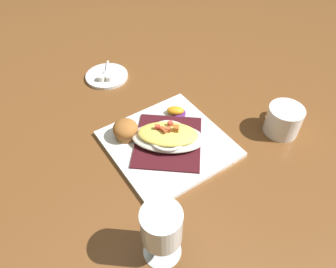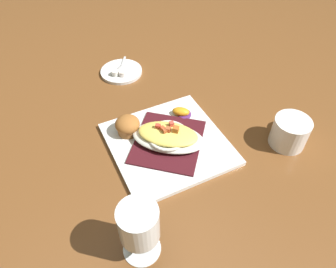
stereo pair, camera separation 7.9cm
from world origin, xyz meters
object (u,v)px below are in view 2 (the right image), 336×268
stemmed_glass (139,226)px  square_plate (168,144)px  gratin_dish (168,136)px  creamer_cup_1 (123,73)px  muffin (128,125)px  coffee_mug (289,133)px  spoon (121,68)px  orange_garnish (182,112)px  creamer_saucer (121,72)px  creamer_cup_0 (115,73)px

stemmed_glass → square_plate: bearing=-37.1°
gratin_dish → creamer_cup_1: gratin_dish is taller
square_plate → muffin: 0.11m
stemmed_glass → coffee_mug: bearing=-78.0°
gratin_dish → spoon: bearing=-1.2°
spoon → coffee_mug: bearing=-150.7°
orange_garnish → creamer_saucer: (0.28, 0.08, -0.02)m
spoon → creamer_cup_0: bearing=126.0°
gratin_dish → creamer_cup_1: 0.32m
orange_garnish → creamer_cup_0: 0.28m
creamer_saucer → creamer_cup_0: size_ratio=5.62×
coffee_mug → creamer_cup_1: coffee_mug is taller
orange_garnish → stemmed_glass: size_ratio=0.45×
muffin → coffee_mug: coffee_mug is taller
spoon → creamer_cup_1: (-0.03, 0.01, 0.00)m
square_plate → coffee_mug: coffee_mug is taller
stemmed_glass → creamer_saucer: size_ratio=1.04×
coffee_mug → square_plate: bearing=65.4°
muffin → spoon: 0.29m
creamer_cup_0 → creamer_cup_1: 0.03m
square_plate → gratin_dish: size_ratio=1.37×
square_plate → stemmed_glass: stemmed_glass is taller
muffin → creamer_saucer: size_ratio=0.48×
coffee_mug → creamer_cup_1: 0.53m
creamer_cup_1 → muffin: bearing=161.9°
creamer_saucer → spoon: bearing=-31.2°
creamer_cup_1 → creamer_cup_0: bearing=58.8°
creamer_cup_1 → stemmed_glass: bearing=162.6°
gratin_dish → creamer_saucer: gratin_dish is taller
creamer_saucer → creamer_cup_0: (-0.02, 0.03, 0.01)m
square_plate → gratin_dish: gratin_dish is taller
orange_garnish → creamer_saucer: size_ratio=0.47×
muffin → creamer_saucer: 0.29m
square_plate → muffin: (0.08, 0.08, 0.03)m
muffin → orange_garnish: bearing=-91.1°
spoon → creamer_saucer: bearing=148.8°
gratin_dish → creamer_saucer: (0.35, -0.01, -0.03)m
spoon → square_plate: bearing=178.8°
muffin → creamer_cup_0: muffin is taller
orange_garnish → spoon: bearing=14.6°
creamer_cup_0 → creamer_cup_1: (-0.01, -0.02, 0.00)m
square_plate → creamer_cup_1: size_ratio=11.84×
square_plate → spoon: size_ratio=3.26×
square_plate → spoon: spoon is taller
gratin_dish → muffin: size_ratio=3.24×
coffee_mug → creamer_cup_0: size_ratio=4.32×
creamer_saucer → creamer_cup_1: (-0.03, 0.00, 0.01)m
stemmed_glass → creamer_cup_0: 0.59m
spoon → creamer_cup_1: bearing=171.6°
orange_garnish → spoon: size_ratio=0.73×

